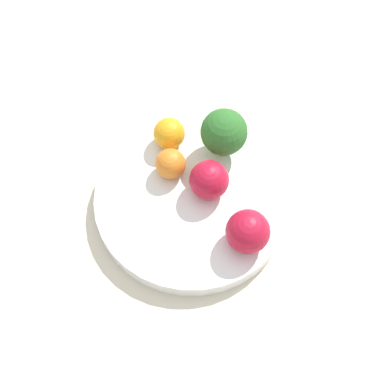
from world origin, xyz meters
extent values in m
plane|color=gray|center=(0.00, 0.00, 0.00)|extent=(6.00, 6.00, 0.00)
cube|color=beige|center=(0.00, 0.00, 0.01)|extent=(1.20, 1.20, 0.02)
cylinder|color=white|center=(0.00, 0.00, 0.03)|extent=(0.27, 0.27, 0.03)
cylinder|color=#8CB76B|center=(-0.08, 0.04, 0.06)|extent=(0.02, 0.02, 0.02)
sphere|color=#2D6B28|center=(-0.08, 0.04, 0.09)|extent=(0.06, 0.06, 0.06)
sphere|color=#B7142D|center=(-0.01, 0.02, 0.07)|extent=(0.05, 0.05, 0.05)
sphere|color=#B7142D|center=(0.06, 0.08, 0.07)|extent=(0.06, 0.06, 0.06)
sphere|color=orange|center=(-0.08, -0.04, 0.07)|extent=(0.04, 0.04, 0.04)
sphere|color=orange|center=(-0.03, -0.03, 0.07)|extent=(0.04, 0.04, 0.04)
camera|label=1|loc=(0.34, 0.03, 0.68)|focal=50.00mm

